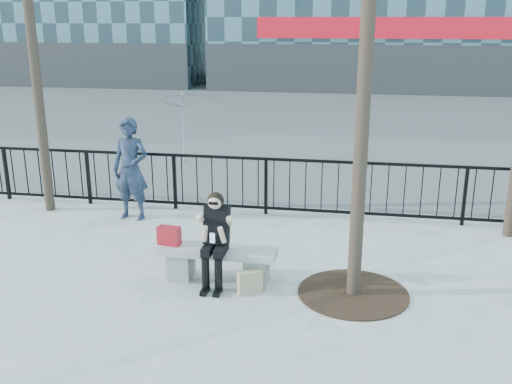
# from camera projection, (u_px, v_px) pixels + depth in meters

# --- Properties ---
(ground) EXTENTS (120.00, 120.00, 0.00)m
(ground) POSITION_uv_depth(u_px,v_px,m) (219.00, 280.00, 8.15)
(ground) COLOR gray
(ground) RESTS_ON ground
(street_surface) EXTENTS (60.00, 23.00, 0.01)m
(street_surface) POSITION_uv_depth(u_px,v_px,m) (310.00, 115.00, 22.28)
(street_surface) COLOR #474747
(street_surface) RESTS_ON ground
(railing) EXTENTS (14.00, 0.06, 1.10)m
(railing) POSITION_uv_depth(u_px,v_px,m) (256.00, 185.00, 10.82)
(railing) COLOR black
(railing) RESTS_ON ground
(tree_grate) EXTENTS (1.50, 1.50, 0.02)m
(tree_grate) POSITION_uv_depth(u_px,v_px,m) (353.00, 293.00, 7.73)
(tree_grate) COLOR black
(tree_grate) RESTS_ON ground
(bench_main) EXTENTS (1.65, 0.46, 0.49)m
(bench_main) POSITION_uv_depth(u_px,v_px,m) (218.00, 261.00, 8.06)
(bench_main) COLOR slate
(bench_main) RESTS_ON ground
(seated_woman) EXTENTS (0.50, 0.64, 1.34)m
(seated_woman) POSITION_uv_depth(u_px,v_px,m) (215.00, 240.00, 7.80)
(seated_woman) COLOR black
(seated_woman) RESTS_ON ground
(handbag) EXTENTS (0.34, 0.20, 0.27)m
(handbag) POSITION_uv_depth(u_px,v_px,m) (169.00, 236.00, 8.11)
(handbag) COLOR maroon
(handbag) RESTS_ON bench_main
(shopping_bag) EXTENTS (0.35, 0.28, 0.32)m
(shopping_bag) POSITION_uv_depth(u_px,v_px,m) (250.00, 282.00, 7.72)
(shopping_bag) COLOR tan
(shopping_bag) RESTS_ON ground
(standing_man) EXTENTS (0.73, 0.51, 1.89)m
(standing_man) POSITION_uv_depth(u_px,v_px,m) (131.00, 169.00, 10.44)
(standing_man) COLOR black
(standing_man) RESTS_ON ground
(vendor_umbrella) EXTENTS (2.11, 2.15, 1.86)m
(vendor_umbrella) POSITION_uv_depth(u_px,v_px,m) (183.00, 127.00, 14.66)
(vendor_umbrella) COLOR gold
(vendor_umbrella) RESTS_ON ground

